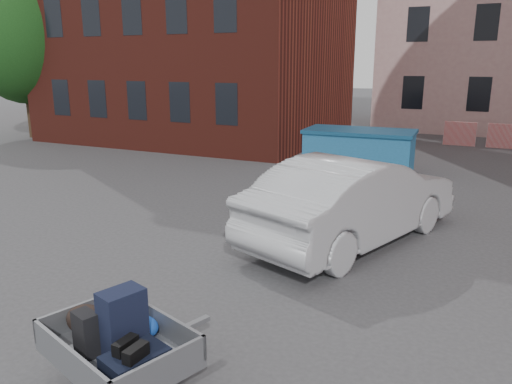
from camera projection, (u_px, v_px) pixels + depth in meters
The scene contains 7 objects.
ground at pixel (258, 254), 9.32m from camera, with size 120.00×120.00×0.00m, color #38383A.
far_building at pixel (136, 54), 35.81m from camera, with size 6.00×6.00×8.00m, color maroon.
tree at pixel (22, 23), 22.49m from camera, with size 5.28×5.28×8.30m.
barriers at pixel (504, 136), 20.58m from camera, with size 4.70×0.18×1.00m.
trailer at pixel (117, 342), 5.28m from camera, with size 1.87×1.97×1.20m.
dumpster at pixel (359, 152), 15.83m from camera, with size 3.44×1.88×1.41m.
silver_car at pixel (354, 200), 9.79m from camera, with size 1.81×5.20×1.71m, color #B0B3B8.
Camera 1 is at (3.69, -7.90, 3.48)m, focal length 35.00 mm.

